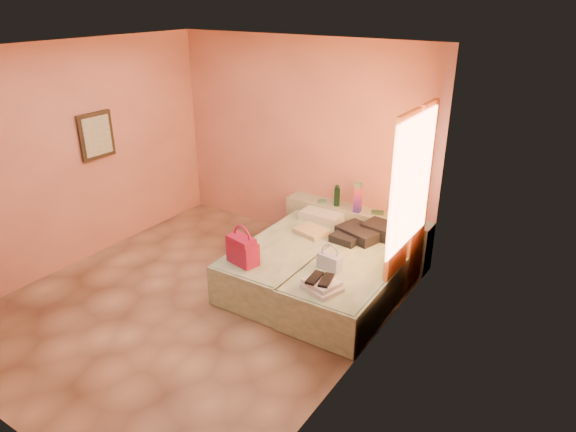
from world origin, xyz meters
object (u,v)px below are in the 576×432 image
object	(u,v)px
bed_left	(290,260)
green_book	(378,213)
water_bottle	(337,196)
blue_handbag	(329,262)
bed_right	(355,281)
magenta_handbag	(243,250)
flower_vase	(407,214)
towel_stack	(322,286)
headboard_ledge	(356,231)

from	to	relation	value
bed_left	green_book	bearing A→B (deg)	57.22
water_bottle	blue_handbag	bearing A→B (deg)	-64.52
bed_right	magenta_handbag	world-z (taller)	magenta_handbag
flower_vase	towel_stack	distance (m)	1.74
water_bottle	green_book	size ratio (longest dim) A/B	1.76
bed_left	blue_handbag	distance (m)	0.86
magenta_handbag	blue_handbag	distance (m)	0.97
bed_right	water_bottle	xyz separation A→B (m)	(-0.81, 1.02, 0.54)
bed_right	towel_stack	size ratio (longest dim) A/B	5.71
bed_right	flower_vase	xyz separation A→B (m)	(0.20, 0.97, 0.53)
bed_left	bed_right	world-z (taller)	same
towel_stack	green_book	bearing A→B (deg)	96.65
water_bottle	green_book	world-z (taller)	water_bottle
blue_handbag	headboard_ledge	bearing A→B (deg)	111.36
magenta_handbag	blue_handbag	world-z (taller)	magenta_handbag
blue_handbag	bed_left	bearing A→B (deg)	163.27
bed_right	water_bottle	distance (m)	1.41
water_bottle	green_book	distance (m)	0.59
green_book	water_bottle	bearing A→B (deg)	163.08
bed_left	bed_right	bearing A→B (deg)	-1.10
green_book	flower_vase	size ratio (longest dim) A/B	0.63
blue_handbag	magenta_handbag	bearing A→B (deg)	-147.92
headboard_ledge	water_bottle	xyz separation A→B (m)	(-0.29, -0.03, 0.47)
towel_stack	flower_vase	bearing A→B (deg)	82.56
blue_handbag	towel_stack	size ratio (longest dim) A/B	0.77
bed_left	water_bottle	bearing A→B (deg)	84.03
headboard_ledge	towel_stack	world-z (taller)	headboard_ledge
bed_left	green_book	xyz separation A→B (m)	(0.66, 1.07, 0.41)
magenta_handbag	towel_stack	world-z (taller)	magenta_handbag
magenta_handbag	water_bottle	bearing A→B (deg)	93.75
bed_left	towel_stack	bearing A→B (deg)	-41.39
bed_left	magenta_handbag	xyz separation A→B (m)	(-0.16, -0.73, 0.42)
bed_left	magenta_handbag	world-z (taller)	magenta_handbag
bed_left	green_book	world-z (taller)	green_book
headboard_ledge	towel_stack	distance (m)	1.87
green_book	magenta_handbag	distance (m)	1.98
flower_vase	magenta_handbag	size ratio (longest dim) A/B	0.72
headboard_ledge	bed_left	world-z (taller)	headboard_ledge
water_bottle	magenta_handbag	xyz separation A→B (m)	(-0.24, -1.75, -0.13)
towel_stack	water_bottle	bearing A→B (deg)	114.13
bed_right	blue_handbag	distance (m)	0.50
water_bottle	flower_vase	bearing A→B (deg)	-2.57
water_bottle	towel_stack	xyz separation A→B (m)	(0.79, -1.76, -0.24)
bed_left	flower_vase	xyz separation A→B (m)	(1.10, 0.97, 0.53)
water_bottle	towel_stack	size ratio (longest dim) A/B	0.80
headboard_ledge	blue_handbag	distance (m)	1.44
bed_left	blue_handbag	size ratio (longest dim) A/B	7.38
magenta_handbag	blue_handbag	size ratio (longest dim) A/B	1.30
flower_vase	towel_stack	bearing A→B (deg)	-97.44
headboard_ledge	bed_right	xyz separation A→B (m)	(0.52, -1.05, -0.08)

